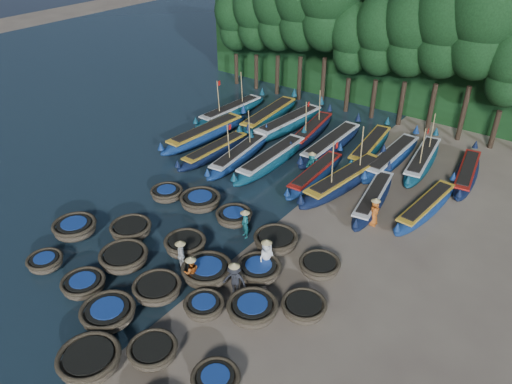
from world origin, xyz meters
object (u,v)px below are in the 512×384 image
Objects in this scene: coracle_3 at (90,360)px; long_boat_1 at (206,134)px; coracle_8 at (153,351)px; coracle_14 at (252,309)px; coracle_5 at (45,262)px; coracle_11 at (124,258)px; coracle_24 at (320,266)px; long_boat_8 at (426,207)px; long_boat_9 at (231,111)px; long_boat_3 at (240,155)px; long_boat_11 at (289,123)px; long_boat_16 at (422,160)px; coracle_6 at (84,284)px; long_boat_12 at (311,131)px; coracle_13 at (204,306)px; long_boat_2 at (216,150)px; coracle_12 at (157,289)px; coracle_20 at (167,193)px; long_boat_10 at (269,116)px; coracle_16 at (185,245)px; fisherman_2 at (191,271)px; long_boat_14 at (370,147)px; fisherman_4 at (181,255)px; coracle_17 at (207,271)px; coracle_15 at (131,229)px; coracle_9 at (216,381)px; long_boat_13 at (331,144)px; long_boat_6 at (345,180)px; coracle_21 at (200,201)px; coracle_22 at (234,217)px; long_boat_5 at (315,174)px; fisherman_6 at (374,211)px; fisherman_3 at (235,280)px; long_boat_17 at (467,173)px; coracle_23 at (276,241)px; coracle_19 at (304,307)px; coracle_10 at (75,228)px; long_boat_15 at (391,158)px.

long_boat_1 is at bearing 118.74° from coracle_3.
coracle_8 is 0.90× the size of coracle_14.
coracle_11 reaches higher than coracle_5.
coracle_24 reaches higher than coracle_5.
long_boat_9 is (-17.58, 4.35, 0.06)m from long_boat_8.
long_boat_3 reaches higher than long_boat_11.
coracle_14 is 0.28× the size of long_boat_16.
coracle_6 is 0.28× the size of long_boat_12.
long_boat_16 is at bearing 81.40° from coracle_13.
coracle_6 is 14.32m from long_boat_2.
long_boat_11 reaches higher than coracle_12.
coracle_20 is 0.26× the size of long_boat_2.
long_boat_16 is at bearing 118.04° from long_boat_8.
coracle_6 is 18.60m from long_boat_8.
coracle_12 is 0.31× the size of long_boat_10.
fisherman_2 is at bearing -39.62° from coracle_16.
coracle_8 is at bearing -93.93° from long_boat_14.
long_boat_9 is at bearing -22.82° from fisherman_4.
coracle_17 is at bearing -68.59° from long_boat_10.
long_boat_2 is 6.80m from long_boat_11.
coracle_6 is 0.98× the size of coracle_15.
long_boat_2 is at bearing 93.94° from coracle_5.
coracle_15 is at bearing 154.83° from coracle_9.
long_boat_13 is (-1.63, 21.81, 0.10)m from coracle_3.
long_boat_6 is (7.89, 7.37, 0.19)m from coracle_20.
coracle_21 is 2.53m from coracle_22.
long_boat_5 is (3.79, 6.58, 0.03)m from coracle_21.
coracle_3 is 16.04m from fisherman_6.
fisherman_3 is (-4.60, -11.58, 0.42)m from long_boat_8.
coracle_8 is at bearing -70.24° from long_boat_3.
long_boat_17 is 4.26× the size of fisherman_2.
fisherman_2 reaches higher than coracle_15.
long_boat_1 is at bearing -17.61° from fisherman_4.
long_boat_12 is at bearing 5.32° from long_boat_11.
long_boat_9 reaches higher than fisherman_2.
long_boat_1 is 11.74m from long_boat_14.
coracle_23 is 0.31× the size of long_boat_12.
coracle_3 is at bearing 136.92° from fisherman_4.
coracle_22 is 1.09× the size of fisherman_3.
coracle_19 is 15.96m from long_boat_13.
long_boat_12 is (3.82, 17.95, 0.06)m from coracle_10.
long_boat_15 reaches higher than coracle_23.
long_boat_17 reaches higher than coracle_8.
long_boat_3 is 10.11m from long_boat_15.
long_boat_15 reaches higher than coracle_9.
long_boat_15 reaches higher than coracle_20.
fisherman_6 is (0.23, -7.92, 0.31)m from long_boat_16.
coracle_10 is at bearing 148.09° from coracle_6.
coracle_15 is 5.54m from coracle_22.
fisherman_2 reaches higher than coracle_5.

